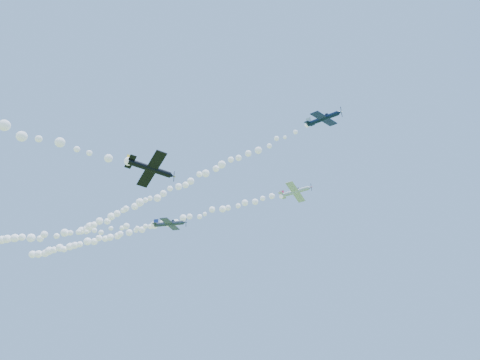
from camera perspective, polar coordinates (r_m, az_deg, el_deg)
The scene contains 7 objects.
plane_white at distance 89.39m, azimuth 7.90°, elevation -1.65°, with size 7.83×8.11×2.07m.
smoke_trail_white at distance 109.98m, azimuth -14.27°, elevation -6.85°, with size 83.37×9.01×3.21m, color white, non-canonical shape.
plane_navy at distance 68.81m, azimuth 11.85°, elevation 8.59°, with size 6.72×6.93×2.55m.
smoke_trail_navy at distance 88.63m, azimuth -9.93°, elevation -1.36°, with size 71.18×11.80×2.66m, color white, non-canonical shape.
plane_grey at distance 87.44m, azimuth -9.93°, elevation -6.13°, with size 7.55×7.99×2.30m.
smoke_trail_grey at distance 104.39m, azimuth -28.08°, elevation -7.25°, with size 60.55×24.07×3.38m, color white, non-canonical shape.
plane_black at distance 58.69m, azimuth -12.52°, elevation 1.56°, with size 7.52×7.15×2.58m.
Camera 1 is at (39.87, -66.35, 6.69)m, focal length 30.00 mm.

